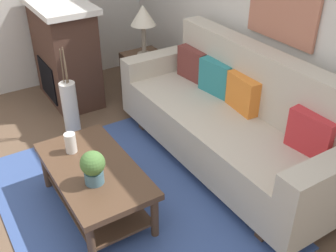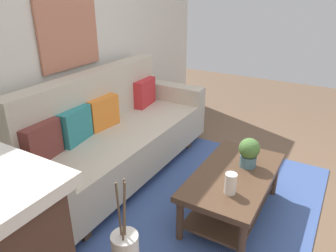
{
  "view_description": "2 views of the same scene",
  "coord_description": "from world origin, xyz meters",
  "px_view_note": "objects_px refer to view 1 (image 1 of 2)",
  "views": [
    {
      "loc": [
        2.31,
        -0.56,
        2.33
      ],
      "look_at": [
        0.1,
        0.83,
        0.69
      ],
      "focal_mm": 43.19,
      "sensor_mm": 36.0,
      "label": 1
    },
    {
      "loc": [
        -2.31,
        -0.42,
        1.88
      ],
      "look_at": [
        0.08,
        0.97,
        0.65
      ],
      "focal_mm": 34.19,
      "sensor_mm": 36.0,
      "label": 2
    }
  ],
  "objects_px": {
    "table_lamp": "(143,17)",
    "fireplace": "(65,52)",
    "side_table": "(145,77)",
    "throw_pillow_maroon": "(193,64)",
    "throw_pillow_crimson": "(311,134)",
    "tabletop_vase": "(71,143)",
    "throw_pillow_teal": "(216,78)",
    "coffee_table": "(95,179)",
    "framed_painting": "(284,1)",
    "throw_pillow_orange": "(243,93)",
    "potted_plant_tabletop": "(93,167)",
    "floor_vase": "(70,109)",
    "couch": "(230,121)"
  },
  "relations": [
    {
      "from": "throw_pillow_teal",
      "to": "table_lamp",
      "type": "distance_m",
      "value": 1.18
    },
    {
      "from": "throw_pillow_orange",
      "to": "floor_vase",
      "type": "height_order",
      "value": "throw_pillow_orange"
    },
    {
      "from": "throw_pillow_maroon",
      "to": "side_table",
      "type": "xyz_separation_m",
      "value": [
        -0.74,
        -0.16,
        -0.4
      ]
    },
    {
      "from": "side_table",
      "to": "fireplace",
      "type": "relative_size",
      "value": 0.48
    },
    {
      "from": "throw_pillow_maroon",
      "to": "floor_vase",
      "type": "height_order",
      "value": "throw_pillow_maroon"
    },
    {
      "from": "throw_pillow_maroon",
      "to": "tabletop_vase",
      "type": "xyz_separation_m",
      "value": [
        0.45,
        -1.5,
        -0.17
      ]
    },
    {
      "from": "table_lamp",
      "to": "throw_pillow_crimson",
      "type": "bearing_deg",
      "value": 3.98
    },
    {
      "from": "couch",
      "to": "table_lamp",
      "type": "distance_m",
      "value": 1.61
    },
    {
      "from": "throw_pillow_orange",
      "to": "floor_vase",
      "type": "xyz_separation_m",
      "value": [
        -1.21,
        -1.19,
        -0.39
      ]
    },
    {
      "from": "coffee_table",
      "to": "throw_pillow_orange",
      "type": "bearing_deg",
      "value": 88.56
    },
    {
      "from": "throw_pillow_maroon",
      "to": "fireplace",
      "type": "relative_size",
      "value": 0.31
    },
    {
      "from": "throw_pillow_maroon",
      "to": "framed_painting",
      "type": "height_order",
      "value": "framed_painting"
    },
    {
      "from": "tabletop_vase",
      "to": "framed_painting",
      "type": "relative_size",
      "value": 0.22
    },
    {
      "from": "floor_vase",
      "to": "framed_painting",
      "type": "xyz_separation_m",
      "value": [
        1.21,
        1.53,
        1.14
      ]
    },
    {
      "from": "side_table",
      "to": "fireplace",
      "type": "distance_m",
      "value": 0.96
    },
    {
      "from": "couch",
      "to": "side_table",
      "type": "height_order",
      "value": "couch"
    },
    {
      "from": "couch",
      "to": "fireplace",
      "type": "bearing_deg",
      "value": -158.14
    },
    {
      "from": "side_table",
      "to": "framed_painting",
      "type": "height_order",
      "value": "framed_painting"
    },
    {
      "from": "throw_pillow_maroon",
      "to": "framed_painting",
      "type": "relative_size",
      "value": 0.48
    },
    {
      "from": "side_table",
      "to": "fireplace",
      "type": "xyz_separation_m",
      "value": [
        -0.49,
        -0.76,
        0.31
      ]
    },
    {
      "from": "tabletop_vase",
      "to": "fireplace",
      "type": "bearing_deg",
      "value": 161.07
    },
    {
      "from": "floor_vase",
      "to": "throw_pillow_maroon",
      "type": "bearing_deg",
      "value": 69.29
    },
    {
      "from": "throw_pillow_teal",
      "to": "throw_pillow_orange",
      "type": "distance_m",
      "value": 0.38
    },
    {
      "from": "framed_painting",
      "to": "couch",
      "type": "bearing_deg",
      "value": -90.0
    },
    {
      "from": "throw_pillow_orange",
      "to": "side_table",
      "type": "distance_m",
      "value": 1.57
    },
    {
      "from": "throw_pillow_crimson",
      "to": "tabletop_vase",
      "type": "height_order",
      "value": "throw_pillow_crimson"
    },
    {
      "from": "coffee_table",
      "to": "potted_plant_tabletop",
      "type": "relative_size",
      "value": 4.2
    },
    {
      "from": "couch",
      "to": "side_table",
      "type": "xyz_separation_m",
      "value": [
        -1.5,
        -0.03,
        -0.15
      ]
    },
    {
      "from": "potted_plant_tabletop",
      "to": "floor_vase",
      "type": "distance_m",
      "value": 1.41
    },
    {
      "from": "throw_pillow_teal",
      "to": "potted_plant_tabletop",
      "type": "height_order",
      "value": "throw_pillow_teal"
    },
    {
      "from": "throw_pillow_orange",
      "to": "tabletop_vase",
      "type": "bearing_deg",
      "value": -101.96
    },
    {
      "from": "throw_pillow_maroon",
      "to": "throw_pillow_teal",
      "type": "relative_size",
      "value": 1.0
    },
    {
      "from": "fireplace",
      "to": "framed_painting",
      "type": "height_order",
      "value": "framed_painting"
    },
    {
      "from": "throw_pillow_orange",
      "to": "potted_plant_tabletop",
      "type": "relative_size",
      "value": 1.37
    },
    {
      "from": "tabletop_vase",
      "to": "table_lamp",
      "type": "xyz_separation_m",
      "value": [
        -1.19,
        1.34,
        0.48
      ]
    },
    {
      "from": "throw_pillow_teal",
      "to": "potted_plant_tabletop",
      "type": "xyz_separation_m",
      "value": [
        0.52,
        -1.49,
        -0.11
      ]
    },
    {
      "from": "couch",
      "to": "throw_pillow_teal",
      "type": "relative_size",
      "value": 6.69
    },
    {
      "from": "couch",
      "to": "coffee_table",
      "type": "bearing_deg",
      "value": -91.57
    },
    {
      "from": "table_lamp",
      "to": "fireplace",
      "type": "relative_size",
      "value": 0.49
    },
    {
      "from": "couch",
      "to": "tabletop_vase",
      "type": "distance_m",
      "value": 1.41
    },
    {
      "from": "throw_pillow_teal",
      "to": "throw_pillow_maroon",
      "type": "bearing_deg",
      "value": 180.0
    },
    {
      "from": "throw_pillow_teal",
      "to": "coffee_table",
      "type": "xyz_separation_m",
      "value": [
        0.35,
        -1.43,
        -0.37
      ]
    },
    {
      "from": "fireplace",
      "to": "table_lamp",
      "type": "bearing_deg",
      "value": 57.59
    },
    {
      "from": "throw_pillow_maroon",
      "to": "throw_pillow_orange",
      "type": "xyz_separation_m",
      "value": [
        0.76,
        0.0,
        0.0
      ]
    },
    {
      "from": "throw_pillow_maroon",
      "to": "table_lamp",
      "type": "distance_m",
      "value": 0.82
    },
    {
      "from": "coffee_table",
      "to": "framed_painting",
      "type": "bearing_deg",
      "value": 88.84
    },
    {
      "from": "couch",
      "to": "throw_pillow_teal",
      "type": "bearing_deg",
      "value": 161.95
    },
    {
      "from": "throw_pillow_teal",
      "to": "coffee_table",
      "type": "relative_size",
      "value": 0.33
    },
    {
      "from": "throw_pillow_crimson",
      "to": "side_table",
      "type": "xyz_separation_m",
      "value": [
        -2.27,
        -0.16,
        -0.4
      ]
    },
    {
      "from": "table_lamp",
      "to": "fireplace",
      "type": "xyz_separation_m",
      "value": [
        -0.49,
        -0.76,
        -0.41
      ]
    }
  ]
}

